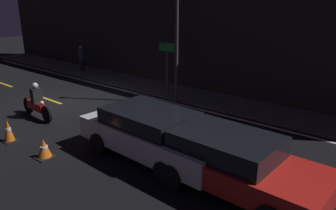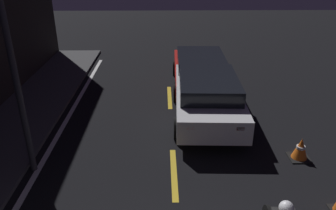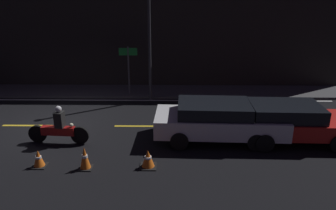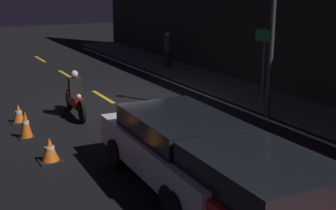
% 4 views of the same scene
% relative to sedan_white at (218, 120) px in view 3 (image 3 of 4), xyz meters
% --- Properties ---
extents(ground_plane, '(56.00, 56.00, 0.00)m').
position_rel_sedan_white_xyz_m(ground_plane, '(-6.44, 1.12, -0.75)').
color(ground_plane, black).
extents(raised_curb, '(28.00, 2.16, 0.11)m').
position_rel_sedan_white_xyz_m(raised_curb, '(-6.44, 5.68, -0.70)').
color(raised_curb, '#424244').
rests_on(raised_curb, ground).
extents(building_front, '(28.00, 0.30, 6.40)m').
position_rel_sedan_white_xyz_m(building_front, '(-6.44, 6.91, 2.45)').
color(building_front, black).
rests_on(building_front, ground).
extents(lane_dash_c, '(2.00, 0.14, 0.01)m').
position_rel_sedan_white_xyz_m(lane_dash_c, '(-7.44, 1.12, -0.75)').
color(lane_dash_c, gold).
rests_on(lane_dash_c, ground).
extents(lane_dash_d, '(2.00, 0.14, 0.01)m').
position_rel_sedan_white_xyz_m(lane_dash_d, '(-2.94, 1.12, -0.75)').
color(lane_dash_d, gold).
rests_on(lane_dash_d, ground).
extents(lane_dash_e, '(2.00, 0.14, 0.01)m').
position_rel_sedan_white_xyz_m(lane_dash_e, '(1.56, 1.12, -0.75)').
color(lane_dash_e, gold).
rests_on(lane_dash_e, ground).
extents(lane_solid_kerb, '(25.20, 0.14, 0.01)m').
position_rel_sedan_white_xyz_m(lane_solid_kerb, '(-6.44, 4.35, -0.75)').
color(lane_solid_kerb, silver).
rests_on(lane_solid_kerb, ground).
extents(sedan_white, '(4.66, 2.16, 1.39)m').
position_rel_sedan_white_xyz_m(sedan_white, '(0.00, 0.00, 0.00)').
color(sedan_white, silver).
rests_on(sedan_white, ground).
extents(taxi_red, '(4.44, 2.08, 1.35)m').
position_rel_sedan_white_xyz_m(taxi_red, '(2.49, -0.04, -0.03)').
color(taxi_red, red).
rests_on(taxi_red, ground).
extents(motorcycle, '(2.17, 0.38, 1.39)m').
position_rel_sedan_white_xyz_m(motorcycle, '(-5.63, -0.43, -0.18)').
color(motorcycle, black).
rests_on(motorcycle, ground).
extents(traffic_cone_near, '(0.43, 0.43, 0.54)m').
position_rel_sedan_white_xyz_m(traffic_cone_near, '(-5.72, -2.06, -0.49)').
color(traffic_cone_near, black).
rests_on(traffic_cone_near, ground).
extents(traffic_cone_mid, '(0.41, 0.41, 0.72)m').
position_rel_sedan_white_xyz_m(traffic_cone_mid, '(-4.27, -2.17, -0.40)').
color(traffic_cone_mid, black).
rests_on(traffic_cone_mid, ground).
extents(traffic_cone_far, '(0.51, 0.51, 0.56)m').
position_rel_sedan_white_xyz_m(traffic_cone_far, '(-2.38, -2.05, -0.48)').
color(traffic_cone_far, black).
rests_on(traffic_cone_far, ground).
extents(shop_sign, '(0.90, 0.08, 2.40)m').
position_rel_sedan_white_xyz_m(shop_sign, '(-3.84, 5.16, 1.04)').
color(shop_sign, '#4C4C51').
rests_on(shop_sign, raised_curb).
extents(street_lamp, '(0.28, 0.28, 5.76)m').
position_rel_sedan_white_xyz_m(street_lamp, '(-2.72, 4.45, 2.49)').
color(street_lamp, '#333338').
rests_on(street_lamp, ground).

